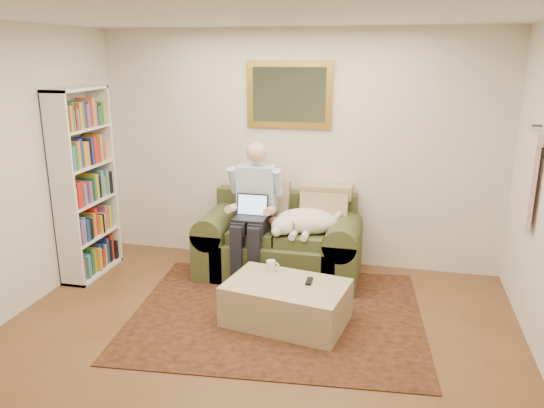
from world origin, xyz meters
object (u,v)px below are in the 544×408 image
at_px(coffee_mug, 271,266).
at_px(bookshelf, 85,184).
at_px(sleeping_dog, 307,221).
at_px(seated_man, 253,213).
at_px(laptop, 251,212).
at_px(ottoman, 286,303).
at_px(sofa, 280,248).

bearing_deg(coffee_mug, bookshelf, 169.91).
xyz_separation_m(sleeping_dog, bookshelf, (-2.32, -0.35, 0.35)).
relative_size(seated_man, sleeping_dog, 2.04).
bearing_deg(coffee_mug, seated_man, 118.32).
xyz_separation_m(seated_man, laptop, (-0.00, -0.07, 0.03)).
distance_m(laptop, bookshelf, 1.79).
distance_m(sleeping_dog, ottoman, 1.07).
bearing_deg(bookshelf, coffee_mug, -10.09).
distance_m(seated_man, ottoman, 1.18).
bearing_deg(bookshelf, seated_man, 8.92).
xyz_separation_m(laptop, coffee_mug, (0.35, -0.59, -0.33)).
distance_m(sofa, ottoman, 1.10).
bearing_deg(ottoman, bookshelf, 165.01).
height_order(sleeping_dog, bookshelf, bookshelf).
relative_size(coffee_mug, bookshelf, 0.05).
height_order(ottoman, coffee_mug, coffee_mug).
bearing_deg(coffee_mug, sleeping_dog, 73.57).
height_order(sleeping_dog, coffee_mug, sleeping_dog).
distance_m(sofa, coffee_mug, 0.82).
xyz_separation_m(ottoman, coffee_mug, (-0.20, 0.24, 0.24)).
distance_m(coffee_mug, bookshelf, 2.22).
bearing_deg(seated_man, laptop, -90.00).
xyz_separation_m(sleeping_dog, coffee_mug, (-0.21, -0.72, -0.23)).
bearing_deg(sleeping_dog, sofa, 164.26).
xyz_separation_m(sofa, bookshelf, (-2.02, -0.43, 0.70)).
height_order(seated_man, coffee_mug, seated_man).
bearing_deg(sleeping_dog, ottoman, -90.79).
height_order(ottoman, bookshelf, bookshelf).
bearing_deg(seated_man, sofa, 31.45).
relative_size(sofa, seated_man, 1.19).
relative_size(seated_man, bookshelf, 0.72).
distance_m(sofa, laptop, 0.57).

